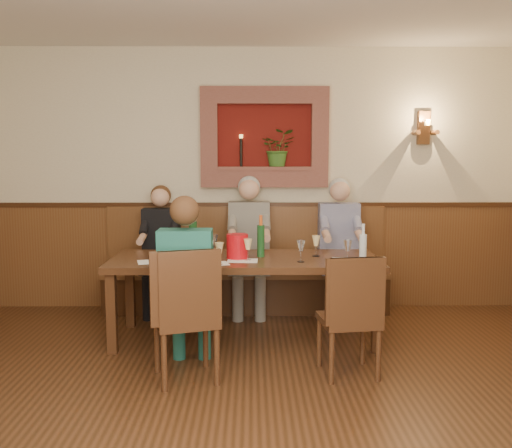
% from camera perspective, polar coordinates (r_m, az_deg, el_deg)
% --- Properties ---
extents(ground_plane, '(6.00, 6.00, 0.00)m').
position_cam_1_polar(ground_plane, '(3.62, -1.40, -20.73)').
color(ground_plane, '#351E0E').
rests_on(ground_plane, ground).
extents(room_shell, '(6.04, 6.04, 2.82)m').
position_cam_1_polar(room_shell, '(3.20, -1.51, 10.68)').
color(room_shell, beige).
rests_on(room_shell, ground).
extents(wainscoting, '(6.02, 6.02, 1.15)m').
position_cam_1_polar(wainscoting, '(3.38, -1.43, -11.91)').
color(wainscoting, brown).
rests_on(wainscoting, ground).
extents(wall_niche, '(1.36, 0.30, 1.06)m').
position_cam_1_polar(wall_niche, '(6.14, 1.24, 8.24)').
color(wall_niche, '#5C110D').
rests_on(wall_niche, ground).
extents(wall_sconce, '(0.25, 0.20, 0.35)m').
position_cam_1_polar(wall_sconce, '(6.40, 16.46, 9.14)').
color(wall_sconce, brown).
rests_on(wall_sconce, ground).
extents(dining_table, '(2.40, 0.90, 0.75)m').
position_cam_1_polar(dining_table, '(5.15, -1.11, -4.22)').
color(dining_table, '#341A0F').
rests_on(dining_table, ground).
extents(bench, '(3.00, 0.45, 1.11)m').
position_cam_1_polar(bench, '(6.14, -1.01, -5.65)').
color(bench, '#381E0F').
rests_on(bench, ground).
extents(chair_near_left, '(0.56, 0.56, 1.01)m').
position_cam_1_polar(chair_near_left, '(4.36, -6.98, -11.57)').
color(chair_near_left, '#341A0F').
rests_on(chair_near_left, ground).
extents(chair_near_right, '(0.47, 0.47, 0.94)m').
position_cam_1_polar(chair_near_right, '(4.48, 9.26, -11.37)').
color(chair_near_right, '#341A0F').
rests_on(chair_near_right, ground).
extents(person_bench_left, '(0.39, 0.48, 1.35)m').
position_cam_1_polar(person_bench_left, '(6.07, -9.51, -3.72)').
color(person_bench_left, black).
rests_on(person_bench_left, ground).
extents(person_bench_mid, '(0.43, 0.53, 1.45)m').
position_cam_1_polar(person_bench_mid, '(5.98, -0.70, -3.34)').
color(person_bench_mid, '#595652').
rests_on(person_bench_mid, ground).
extents(person_bench_right, '(0.42, 0.52, 1.43)m').
position_cam_1_polar(person_bench_right, '(6.06, 8.35, -3.38)').
color(person_bench_right, navy).
rests_on(person_bench_right, ground).
extents(person_chair_front, '(0.40, 0.49, 1.38)m').
position_cam_1_polar(person_chair_front, '(4.44, -6.87, -7.55)').
color(person_chair_front, '#194B58').
rests_on(person_chair_front, ground).
extents(spittoon_bucket, '(0.23, 0.23, 0.22)m').
position_cam_1_polar(spittoon_bucket, '(5.09, -1.88, -2.24)').
color(spittoon_bucket, red).
rests_on(spittoon_bucket, dining_table).
extents(wine_bottle_green_a, '(0.09, 0.09, 0.38)m').
position_cam_1_polar(wine_bottle_green_a, '(5.16, 0.49, -1.60)').
color(wine_bottle_green_a, '#19471E').
rests_on(wine_bottle_green_a, dining_table).
extents(wine_bottle_green_b, '(0.09, 0.09, 0.40)m').
position_cam_1_polar(wine_bottle_green_b, '(5.32, -6.31, -1.27)').
color(wine_bottle_green_b, '#19471E').
rests_on(wine_bottle_green_b, dining_table).
extents(water_bottle, '(0.08, 0.08, 0.34)m').
position_cam_1_polar(water_bottle, '(4.91, 10.64, -2.37)').
color(water_bottle, silver).
rests_on(water_bottle, dining_table).
extents(tasting_sheet_a, '(0.32, 0.26, 0.00)m').
position_cam_1_polar(tasting_sheet_a, '(5.02, -10.15, -3.72)').
color(tasting_sheet_a, white).
rests_on(tasting_sheet_a, dining_table).
extents(tasting_sheet_b, '(0.27, 0.20, 0.00)m').
position_cam_1_polar(tasting_sheet_b, '(4.99, -1.36, -3.68)').
color(tasting_sheet_b, white).
rests_on(tasting_sheet_b, dining_table).
extents(tasting_sheet_c, '(0.30, 0.22, 0.00)m').
position_cam_1_polar(tasting_sheet_c, '(5.10, 9.48, -3.54)').
color(tasting_sheet_c, white).
rests_on(tasting_sheet_c, dining_table).
extents(tasting_sheet_d, '(0.29, 0.24, 0.00)m').
position_cam_1_polar(tasting_sheet_d, '(4.87, -4.27, -3.98)').
color(tasting_sheet_d, white).
rests_on(tasting_sheet_d, dining_table).
extents(wine_glass_0, '(0.08, 0.08, 0.19)m').
position_cam_1_polar(wine_glass_0, '(4.99, 9.15, -2.68)').
color(wine_glass_0, white).
rests_on(wine_glass_0, dining_table).
extents(wine_glass_1, '(0.08, 0.08, 0.19)m').
position_cam_1_polar(wine_glass_1, '(4.99, -0.81, -2.58)').
color(wine_glass_1, '#F5DA92').
rests_on(wine_glass_1, dining_table).
extents(wine_glass_2, '(0.08, 0.08, 0.19)m').
position_cam_1_polar(wine_glass_2, '(5.28, -4.20, -2.06)').
color(wine_glass_2, white).
rests_on(wine_glass_2, dining_table).
extents(wine_glass_3, '(0.08, 0.08, 0.19)m').
position_cam_1_polar(wine_glass_3, '(4.80, -3.69, -2.99)').
color(wine_glass_3, '#F5DA92').
rests_on(wine_glass_3, dining_table).
extents(wine_glass_4, '(0.08, 0.08, 0.19)m').
position_cam_1_polar(wine_glass_4, '(4.92, -8.45, -2.80)').
color(wine_glass_4, '#F5DA92').
rests_on(wine_glass_4, dining_table).
extents(wine_glass_5, '(0.08, 0.08, 0.19)m').
position_cam_1_polar(wine_glass_5, '(5.25, -8.61, -2.18)').
color(wine_glass_5, white).
rests_on(wine_glass_5, dining_table).
extents(wine_glass_6, '(0.08, 0.08, 0.19)m').
position_cam_1_polar(wine_glass_6, '(4.94, 4.52, -2.71)').
color(wine_glass_6, white).
rests_on(wine_glass_6, dining_table).
extents(wine_glass_7, '(0.08, 0.08, 0.19)m').
position_cam_1_polar(wine_glass_7, '(5.22, 6.02, -2.20)').
color(wine_glass_7, '#F5DA92').
rests_on(wine_glass_7, dining_table).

